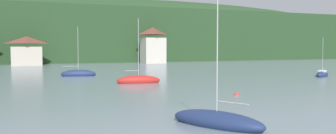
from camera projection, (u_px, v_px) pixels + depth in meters
name	position (u px, v px, depth m)	size (l,w,h in m)	color
wooded_hillside	(118.00, 41.00, 134.52)	(352.00, 60.53, 35.75)	#264223
shore_building_central	(27.00, 51.00, 85.64)	(7.24, 5.21, 7.00)	#BCB29E
shore_building_eastcentral	(153.00, 46.00, 97.81)	(6.07, 6.09, 9.82)	beige
sailboat_far_1	(78.00, 74.00, 54.88)	(5.53, 2.68, 8.00)	navy
sailboat_mid_5	(217.00, 121.00, 20.45)	(4.53, 6.14, 7.90)	navy
sailboat_far_8	(322.00, 74.00, 54.28)	(4.38, 3.45, 6.31)	navy
sailboat_far_10	(139.00, 81.00, 44.42)	(5.61, 2.23, 8.41)	red
mooring_buoy_near	(236.00, 95.00, 33.43)	(0.46, 0.46, 0.46)	red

